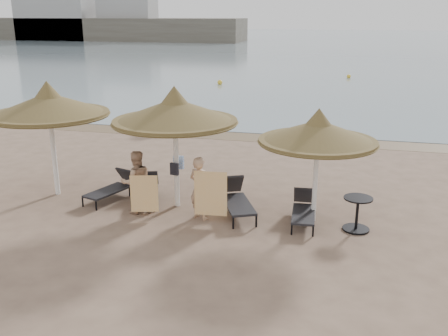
# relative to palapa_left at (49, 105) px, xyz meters

# --- Properties ---
(ground) EXTENTS (160.00, 160.00, 0.00)m
(ground) POSITION_rel_palapa_left_xyz_m (4.12, -1.35, -2.56)
(ground) COLOR #8A6D58
(ground) RESTS_ON ground
(sea) EXTENTS (200.00, 140.00, 0.03)m
(sea) POSITION_rel_palapa_left_xyz_m (4.12, 78.65, -2.54)
(sea) COLOR slate
(sea) RESTS_ON ground
(wet_sand_strip) EXTENTS (200.00, 1.60, 0.01)m
(wet_sand_strip) POSITION_rel_palapa_left_xyz_m (4.12, 8.05, -2.55)
(wet_sand_strip) COLOR brown
(wet_sand_strip) RESTS_ON ground
(far_shore) EXTENTS (150.00, 54.80, 12.00)m
(far_shore) POSITION_rel_palapa_left_xyz_m (-20.98, 76.48, 0.35)
(far_shore) COLOR #635D51
(far_shore) RESTS_ON ground
(palapa_left) EXTENTS (3.24, 3.24, 3.21)m
(palapa_left) POSITION_rel_palapa_left_xyz_m (0.00, 0.00, 0.00)
(palapa_left) COLOR white
(palapa_left) RESTS_ON ground
(palapa_center) EXTENTS (3.23, 3.23, 3.20)m
(palapa_center) POSITION_rel_palapa_left_xyz_m (3.61, -0.04, -0.00)
(palapa_center) COLOR white
(palapa_center) RESTS_ON ground
(palapa_right) EXTENTS (2.85, 2.85, 2.82)m
(palapa_right) POSITION_rel_palapa_left_xyz_m (7.21, -0.18, -0.31)
(palapa_right) COLOR white
(palapa_right) RESTS_ON ground
(lounger_far_left) EXTENTS (1.06, 1.76, 0.75)m
(lounger_far_left) POSITION_rel_palapa_left_xyz_m (1.71, 0.06, -2.22)
(lounger_far_left) COLOR black
(lounger_far_left) RESTS_ON ground
(lounger_near_left) EXTENTS (0.99, 1.67, 0.71)m
(lounger_near_left) POSITION_rel_palapa_left_xyz_m (2.68, 0.15, -2.24)
(lounger_near_left) COLOR black
(lounger_near_left) RESTS_ON ground
(lounger_near_right) EXTENTS (1.35, 1.96, 0.84)m
(lounger_near_right) POSITION_rel_palapa_left_xyz_m (5.22, -0.11, -2.18)
(lounger_near_right) COLOR black
(lounger_near_right) RESTS_ON ground
(lounger_far_right) EXTENTS (0.64, 1.66, 0.73)m
(lounger_far_right) POSITION_rel_palapa_left_xyz_m (6.97, -0.26, -2.23)
(lounger_far_right) COLOR black
(lounger_far_right) RESTS_ON ground
(side_table) EXTENTS (0.68, 0.68, 0.82)m
(side_table) POSITION_rel_palapa_left_xyz_m (8.24, -0.50, -2.17)
(side_table) COLOR black
(side_table) RESTS_ON ground
(person_left) EXTENTS (1.05, 0.96, 1.91)m
(person_left) POSITION_rel_palapa_left_xyz_m (2.76, -0.72, -1.60)
(person_left) COLOR tan
(person_left) RESTS_ON ground
(person_right) EXTENTS (1.00, 0.84, 1.87)m
(person_right) POSITION_rel_palapa_left_xyz_m (4.44, -0.72, -1.62)
(person_right) COLOR tan
(person_right) RESTS_ON ground
(towel_left) EXTENTS (0.67, 0.19, 0.96)m
(towel_left) POSITION_rel_palapa_left_xyz_m (3.11, -1.07, -1.89)
(towel_left) COLOR orange
(towel_left) RESTS_ON ground
(towel_right) EXTENTS (0.80, 0.09, 1.12)m
(towel_right) POSITION_rel_palapa_left_xyz_m (4.79, -0.97, -1.78)
(towel_right) COLOR orange
(towel_right) RESTS_ON ground
(bag_patterned) EXTENTS (0.28, 0.11, 0.35)m
(bag_patterned) POSITION_rel_palapa_left_xyz_m (3.61, 0.14, -1.39)
(bag_patterned) COLOR white
(bag_patterned) RESTS_ON ground
(bag_dark) EXTENTS (0.23, 0.11, 0.32)m
(bag_dark) POSITION_rel_palapa_left_xyz_m (3.61, -0.20, -1.48)
(bag_dark) COLOR black
(bag_dark) RESTS_ON ground
(pedal_boat) EXTENTS (2.56, 2.05, 1.04)m
(pedal_boat) POSITION_rel_palapa_left_xyz_m (0.60, 8.74, -2.17)
(pedal_boat) COLOR #2B47AB
(pedal_boat) RESTS_ON ground
(buoy_left) EXTENTS (0.36, 0.36, 0.36)m
(buoy_left) POSITION_rel_palapa_left_xyz_m (-1.11, 22.91, -2.38)
(buoy_left) COLOR yellow
(buoy_left) RESTS_ON ground
(buoy_mid) EXTENTS (0.31, 0.31, 0.31)m
(buoy_mid) POSITION_rel_palapa_left_xyz_m (7.83, 29.00, -2.40)
(buoy_mid) COLOR yellow
(buoy_mid) RESTS_ON ground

